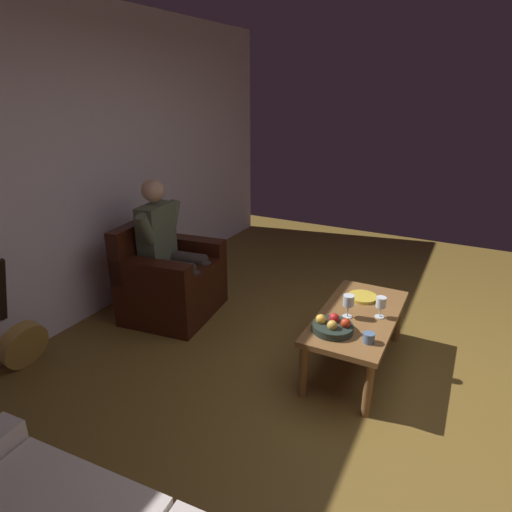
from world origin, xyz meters
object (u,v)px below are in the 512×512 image
(person_seated, at_px, (169,245))
(decorative_dish, at_px, (363,297))
(wine_glass_near, at_px, (348,302))
(wine_glass_far, at_px, (381,304))
(guitar, at_px, (21,340))
(fruit_bowl, at_px, (333,326))
(candle_jar, at_px, (369,338))
(coffee_table, at_px, (357,322))
(armchair, at_px, (170,281))

(person_seated, xyz_separation_m, decorative_dish, (-0.23, 1.70, -0.23))
(wine_glass_near, relative_size, wine_glass_far, 1.08)
(guitar, distance_m, fruit_bowl, 2.30)
(decorative_dish, height_order, candle_jar, candle_jar)
(coffee_table, bearing_deg, decorative_dish, -172.13)
(armchair, xyz_separation_m, candle_jar, (0.38, 1.92, 0.15))
(wine_glass_near, relative_size, decorative_dish, 0.76)
(guitar, bearing_deg, decorative_dish, 123.25)
(decorative_dish, bearing_deg, fruit_bowl, -5.27)
(wine_glass_far, bearing_deg, coffee_table, -78.11)
(wine_glass_near, bearing_deg, person_seated, -93.86)
(armchair, relative_size, guitar, 0.91)
(wine_glass_far, bearing_deg, person_seated, -90.31)
(wine_glass_far, bearing_deg, guitar, -63.31)
(person_seated, relative_size, guitar, 1.27)
(person_seated, height_order, candle_jar, person_seated)
(wine_glass_far, bearing_deg, armchair, -90.24)
(fruit_bowl, bearing_deg, person_seated, -102.06)
(coffee_table, xyz_separation_m, wine_glass_far, (-0.03, 0.15, 0.17))
(guitar, xyz_separation_m, wine_glass_far, (-1.19, 2.37, 0.32))
(armchair, distance_m, wine_glass_far, 1.92)
(coffee_table, bearing_deg, guitar, -62.42)
(fruit_bowl, height_order, decorative_dish, fruit_bowl)
(wine_glass_near, bearing_deg, wine_glass_far, 116.42)
(fruit_bowl, height_order, candle_jar, fruit_bowl)
(wine_glass_far, height_order, decorative_dish, wine_glass_far)
(armchair, relative_size, coffee_table, 0.81)
(wine_glass_far, distance_m, candle_jar, 0.38)
(coffee_table, relative_size, candle_jar, 14.48)
(coffee_table, distance_m, candle_jar, 0.39)
(armchair, distance_m, guitar, 1.29)
(decorative_dish, bearing_deg, wine_glass_far, 37.83)
(guitar, xyz_separation_m, wine_glass_near, (-1.09, 2.16, 0.34))
(person_seated, height_order, guitar, person_seated)
(guitar, distance_m, wine_glass_near, 2.44)
(wine_glass_near, xyz_separation_m, decorative_dish, (-0.34, 0.02, -0.11))
(person_seated, bearing_deg, decorative_dish, 90.55)
(wine_glass_near, distance_m, wine_glass_far, 0.23)
(armchair, bearing_deg, person_seated, 90.00)
(coffee_table, bearing_deg, person_seated, -91.36)
(coffee_table, height_order, wine_glass_near, wine_glass_near)
(fruit_bowl, bearing_deg, candle_jar, 83.66)
(armchair, height_order, wine_glass_far, armchair)
(guitar, xyz_separation_m, candle_jar, (-0.82, 2.38, 0.25))
(coffee_table, height_order, candle_jar, candle_jar)
(coffee_table, distance_m, wine_glass_far, 0.23)
(decorative_dish, xyz_separation_m, candle_jar, (0.61, 0.20, 0.02))
(guitar, relative_size, candle_jar, 12.95)
(wine_glass_far, bearing_deg, candle_jar, 1.74)
(guitar, bearing_deg, wine_glass_far, 116.69)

